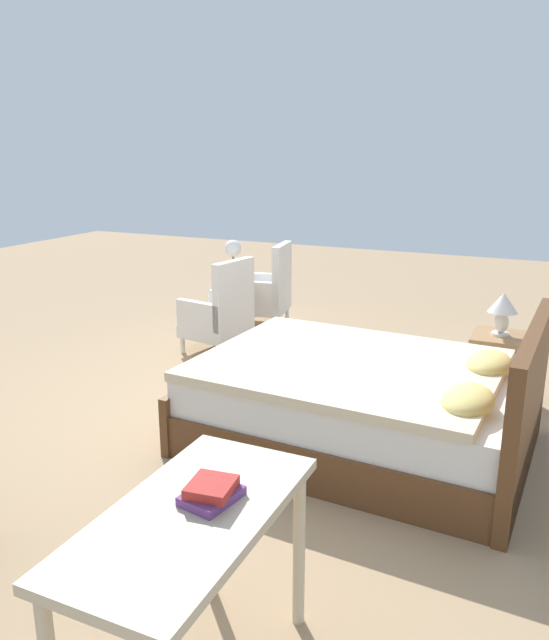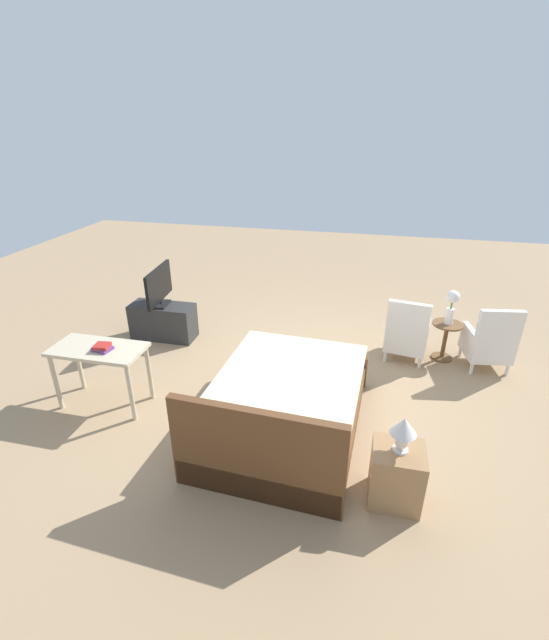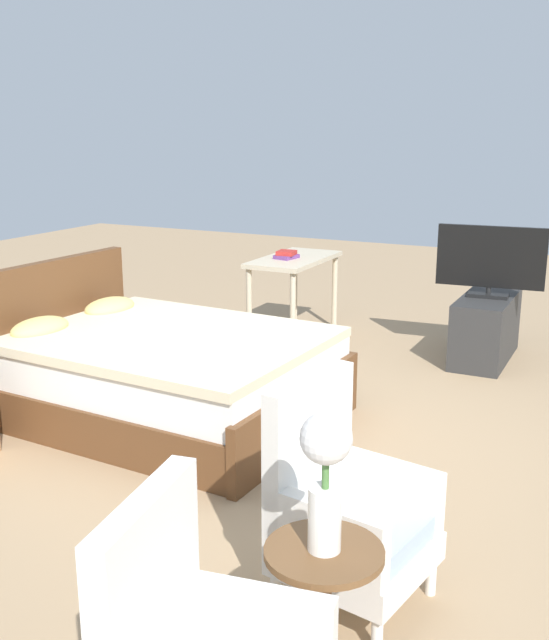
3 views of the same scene
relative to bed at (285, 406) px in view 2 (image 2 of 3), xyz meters
The scene contains 12 objects.
ground_plane 1.03m from the bed, 91.70° to the right, with size 16.00×16.00×0.00m, color #A38460.
bed is the anchor object (origin of this frame).
armchair_by_window_left 3.01m from the bed, 142.18° to the right, with size 0.62×0.62×0.92m.
armchair_by_window_right 2.28m from the bed, 125.67° to the right, with size 0.62×0.62×0.92m.
side_table 2.71m from the bed, 133.10° to the right, with size 0.40×0.40×0.54m.
flower_vase 2.77m from the bed, 133.10° to the right, with size 0.17×0.17×0.48m.
nightstand 1.33m from the bed, 148.00° to the left, with size 0.44×0.41×0.55m.
table_lamp 1.41m from the bed, 147.97° to the left, with size 0.22×0.22×0.33m.
tv_stand 2.82m from the bed, 37.37° to the right, with size 0.96×0.40×0.54m.
tv_flatscreen 2.87m from the bed, 37.34° to the right, with size 0.23×0.86×0.58m.
vanity_desk 2.17m from the bed, ahead, with size 1.04×0.52×0.74m.
book_stack 2.11m from the bed, ahead, with size 0.23×0.19×0.07m.
Camera 2 is at (-0.69, 4.61, 3.07)m, focal length 24.00 mm.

